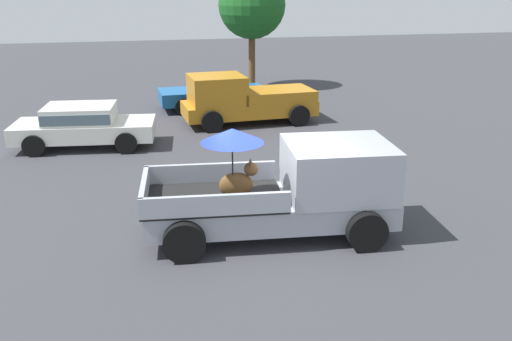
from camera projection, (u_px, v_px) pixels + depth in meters
ground_plane at (269, 233)px, 11.49m from camera, size 80.00×80.00×0.00m
pickup_truck_main at (292, 189)px, 11.22m from camera, size 5.21×2.65×2.31m
pickup_truck_red at (244, 100)px, 20.07m from camera, size 4.90×2.39×1.80m
parked_sedan_near at (83, 124)px, 17.22m from camera, size 4.48×2.36×1.33m
parked_sedan_far at (214, 90)px, 22.46m from camera, size 4.38×2.14×1.33m
tree_by_lot at (252, 5)px, 25.93m from camera, size 3.18×3.18×5.49m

